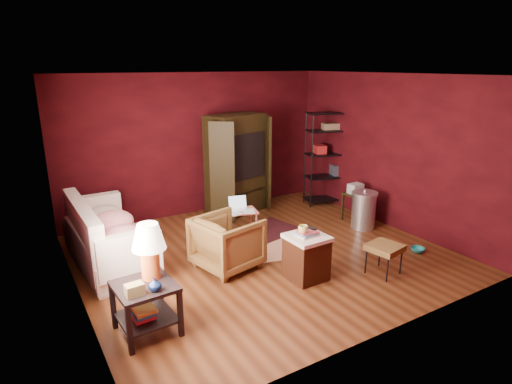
# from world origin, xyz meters

# --- Properties ---
(room) EXTENTS (5.54, 5.04, 2.84)m
(room) POSITION_xyz_m (-0.04, -0.01, 1.40)
(room) COLOR brown
(room) RESTS_ON ground
(sofa) EXTENTS (0.72, 2.14, 0.82)m
(sofa) POSITION_xyz_m (-2.22, 0.96, 0.41)
(sofa) COLOR white
(sofa) RESTS_ON ground
(armchair) EXTENTS (0.97, 1.01, 0.88)m
(armchair) POSITION_xyz_m (-0.68, -0.11, 0.44)
(armchair) COLOR black
(armchair) RESTS_ON ground
(pet_bowl_steel) EXTENTS (0.26, 0.13, 0.26)m
(pet_bowl_steel) POSITION_xyz_m (1.84, -0.80, 0.13)
(pet_bowl_steel) COLOR #AEB0B5
(pet_bowl_steel) RESTS_ON ground
(pet_bowl_turquoise) EXTENTS (0.24, 0.14, 0.23)m
(pet_bowl_turquoise) POSITION_xyz_m (2.23, -1.23, 0.11)
(pet_bowl_turquoise) COLOR teal
(pet_bowl_turquoise) RESTS_ON ground
(vase) EXTENTS (0.16, 0.17, 0.14)m
(vase) POSITION_xyz_m (-2.16, -1.28, 0.68)
(vase) COLOR #0E1D47
(vase) RESTS_ON side_table
(mug) EXTENTS (0.16, 0.14, 0.13)m
(mug) POSITION_xyz_m (0.02, -1.02, 0.79)
(mug) COLOR #E5D270
(mug) RESTS_ON hamper
(side_table) EXTENTS (0.67, 0.67, 1.26)m
(side_table) POSITION_xyz_m (-2.16, -1.03, 0.76)
(side_table) COLOR black
(side_table) RESTS_ON ground
(sofa_cushions) EXTENTS (0.92, 2.22, 0.92)m
(sofa_cushions) POSITION_xyz_m (-2.20, 0.93, 0.45)
(sofa_cushions) COLOR white
(sofa_cushions) RESTS_ON sofa
(hamper) EXTENTS (0.55, 0.55, 0.75)m
(hamper) POSITION_xyz_m (0.11, -0.99, 0.34)
(hamper) COLOR #461E10
(hamper) RESTS_ON ground
(footstool) EXTENTS (0.52, 0.52, 0.45)m
(footstool) POSITION_xyz_m (1.17, -1.47, 0.39)
(footstool) COLOR black
(footstool) RESTS_ON ground
(rug_round) EXTENTS (1.88, 1.88, 0.01)m
(rug_round) POSITION_xyz_m (0.18, 0.42, 0.01)
(rug_round) COLOR beige
(rug_round) RESTS_ON ground
(rug_oriental) EXTENTS (1.47, 1.13, 0.01)m
(rug_oriental) POSITION_xyz_m (0.48, 0.78, 0.02)
(rug_oriental) COLOR #4A131B
(rug_oriental) RESTS_ON ground
(laptop_desk) EXTENTS (0.66, 0.56, 0.72)m
(laptop_desk) POSITION_xyz_m (0.03, 0.81, 0.45)
(laptop_desk) COLOR #FF7C74
(laptop_desk) RESTS_ON ground
(tv_armoire) EXTENTS (1.52, 1.09, 2.01)m
(tv_armoire) POSITION_xyz_m (0.65, 2.02, 1.05)
(tv_armoire) COLOR black
(tv_armoire) RESTS_ON ground
(wire_shelving) EXTENTS (1.05, 0.69, 1.99)m
(wire_shelving) POSITION_xyz_m (2.63, 1.52, 1.09)
(wire_shelving) COLOR black
(wire_shelving) RESTS_ON ground
(small_stand) EXTENTS (0.39, 0.39, 0.74)m
(small_stand) POSITION_xyz_m (2.36, 0.41, 0.55)
(small_stand) COLOR black
(small_stand) RESTS_ON ground
(trash_can) EXTENTS (0.49, 0.49, 0.75)m
(trash_can) POSITION_xyz_m (2.23, 0.03, 0.35)
(trash_can) COLOR silver
(trash_can) RESTS_ON ground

